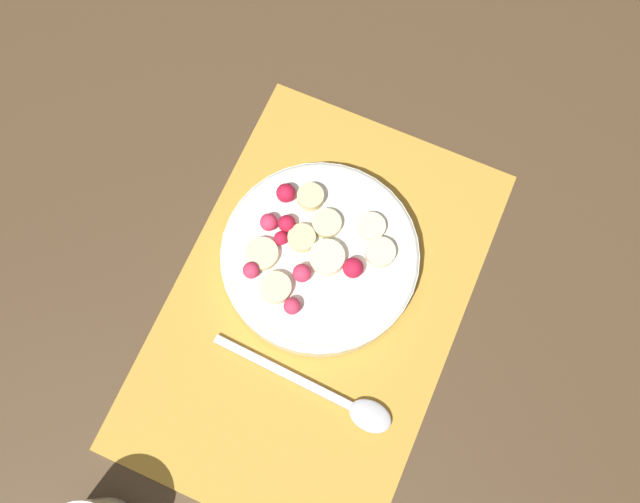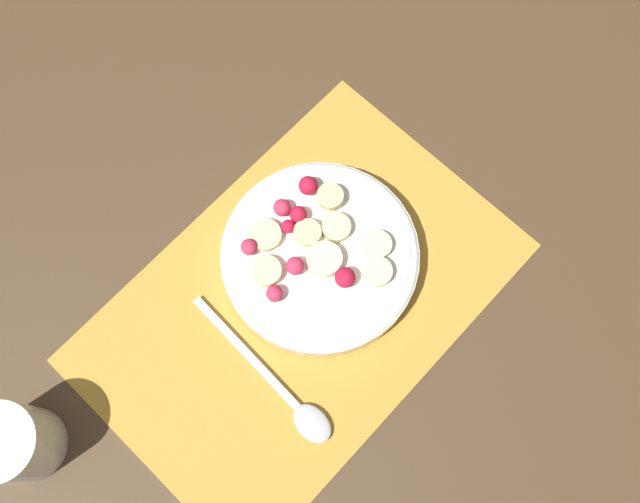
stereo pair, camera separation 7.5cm
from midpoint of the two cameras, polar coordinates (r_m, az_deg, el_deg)
The scene contains 5 objects.
ground_plane at distance 0.77m, azimuth 1.12°, elevation -4.53°, with size 3.00×3.00×0.00m, color #4C3823.
placemat at distance 0.77m, azimuth 1.12°, elevation -4.48°, with size 0.46×0.30×0.01m.
fruit_bowl at distance 0.76m, azimuth 2.72°, elevation -0.76°, with size 0.21×0.21×0.05m.
spoon at distance 0.75m, azimuth 0.34°, elevation -12.16°, with size 0.03×0.21×0.01m.
drinking_glass at distance 0.76m, azimuth -20.73°, elevation -14.66°, with size 0.08×0.08×0.09m.
Camera 2 is at (0.11, 0.13, 0.75)m, focal length 40.00 mm.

